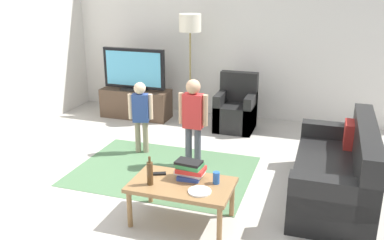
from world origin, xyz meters
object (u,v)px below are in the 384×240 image
Objects in this scene: couch at (340,174)px; soda_can at (216,178)px; bottle at (150,173)px; tv_remote at (157,174)px; plate at (200,191)px; armchair at (236,111)px; floor_lamp at (190,29)px; book_stack at (190,170)px; tv_stand at (136,104)px; child_center at (193,115)px; coffee_table at (182,188)px; tv at (134,70)px; child_near_tv at (141,111)px.

couch reaches higher than soda_can.
bottle is 1.71× the size of tv_remote.
armchair is at bearing 96.02° from plate.
floor_lamp reaches higher than book_stack.
tv_stand is 1.33× the size of armchair.
child_center is at bearing -45.56° from tv_stand.
bottle is at bearing -62.13° from tv_stand.
soda_can is at bearing -67.02° from floor_lamp.
couch is 1.69m from book_stack.
child_center reaches higher than coffee_table.
couch is 6.21× the size of bottle.
couch is (3.37, -1.92, -0.56)m from tv.
tv_remote is at bearing 161.57° from coffee_table.
coffee_table is 0.35m from soda_can.
book_stack is 0.31m from plate.
couch is at bearing 31.81° from bottle.
child_center is 1.38m from coffee_table.
bottle is (-0.18, -3.00, 0.24)m from armchair.
child_center reaches higher than tv_stand.
bottle is at bearing -108.73° from tv_remote.
tv_remote is (-0.02, 0.22, -0.11)m from bottle.
floor_lamp reaches higher than couch.
tv_remote is at bearing -60.44° from tv.
plate is (0.18, -0.24, -0.09)m from book_stack.
bottle is 0.25m from tv_remote.
soda_can is at bearing -62.45° from child_center.
child_near_tv is 5.90× the size of tv_remote.
bottle is (0.84, -1.62, -0.06)m from child_near_tv.
coffee_table is (-1.48, -0.97, 0.08)m from couch.
floor_lamp is at bearing 112.98° from soda_can.
armchair is at bearing -1.26° from tv_stand.
child_near_tv is 2.01m from soda_can.
couch reaches higher than tv_remote.
soda_can is (1.44, -1.40, -0.12)m from child_near_tv.
child_near_tv reaches higher than soda_can.
plate is at bearing -50.26° from child_near_tv.
tv is at bearing 124.93° from plate.
tv is 3.58m from soda_can.
tv_stand is 3.41m from book_stack.
tv_stand is at bearing 122.89° from coffee_table.
plate is (0.32, -3.00, 0.13)m from armchair.
tv is 9.17× the size of soda_can.
soda_can is (0.60, 0.22, -0.06)m from bottle.
child_center is at bearing 106.63° from book_stack.
child_center is at bearing 110.39° from plate.
armchair is 2.88m from coffee_table.
child_center is 1.26m from book_stack.
tv reaches higher than armchair.
tv is 3.24m from tv_remote.
tv is at bearing 123.07° from coffee_table.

